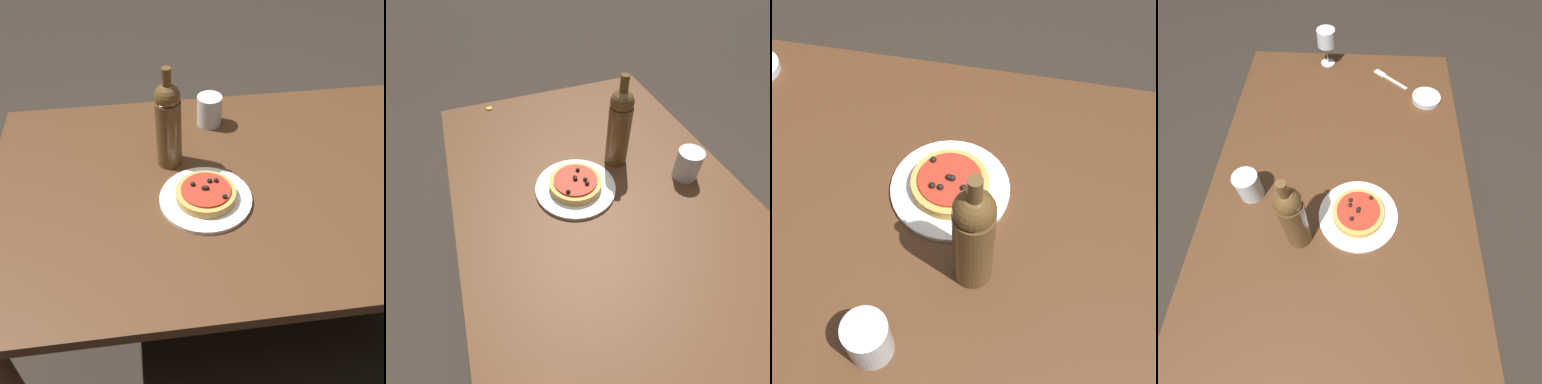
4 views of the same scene
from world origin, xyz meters
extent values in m
plane|color=#2D261E|center=(0.00, 0.00, 0.00)|extent=(14.00, 14.00, 0.00)
cube|color=#4C2D19|center=(0.00, 0.00, 0.74)|extent=(1.49, 0.91, 0.03)
cylinder|color=#4C2D19|center=(0.68, 0.40, 0.36)|extent=(0.06, 0.06, 0.72)
cylinder|color=#4C2D19|center=(0.68, -0.40, 0.36)|extent=(0.06, 0.06, 0.72)
cylinder|color=white|center=(0.12, 0.07, 0.76)|extent=(0.26, 0.26, 0.01)
cylinder|color=gold|center=(0.12, 0.07, 0.78)|extent=(0.17, 0.17, 0.03)
cylinder|color=#B72D1E|center=(0.12, 0.07, 0.80)|extent=(0.14, 0.14, 0.01)
sphere|color=black|center=(0.12, 0.07, 0.81)|extent=(0.01, 0.01, 0.01)
sphere|color=black|center=(0.09, 0.04, 0.81)|extent=(0.01, 0.01, 0.01)
sphere|color=black|center=(0.12, 0.07, 0.81)|extent=(0.01, 0.01, 0.01)
sphere|color=black|center=(0.07, 0.11, 0.81)|extent=(0.01, 0.01, 0.01)
sphere|color=black|center=(0.12, 0.07, 0.81)|extent=(0.01, 0.01, 0.01)
sphere|color=black|center=(0.15, 0.05, 0.81)|extent=(0.01, 0.01, 0.01)
sphere|color=black|center=(0.10, 0.04, 0.81)|extent=(0.01, 0.01, 0.01)
cylinder|color=brown|center=(0.20, -0.11, 0.87)|extent=(0.08, 0.08, 0.22)
sphere|color=brown|center=(0.20, -0.11, 0.99)|extent=(0.08, 0.08, 0.08)
cylinder|color=brown|center=(0.20, -0.11, 1.04)|extent=(0.03, 0.03, 0.07)
cylinder|color=silver|center=(0.05, -0.30, 0.81)|extent=(0.08, 0.08, 0.10)
cylinder|color=gold|center=(0.69, 0.26, 0.76)|extent=(0.02, 0.02, 0.01)
camera|label=1|loc=(0.28, 0.95, 1.65)|focal=42.00mm
camera|label=2|loc=(-0.50, 0.29, 1.48)|focal=28.00mm
camera|label=3|loc=(0.27, -0.56, 1.73)|focal=50.00mm
camera|label=4|loc=(0.56, 0.06, 1.65)|focal=28.00mm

